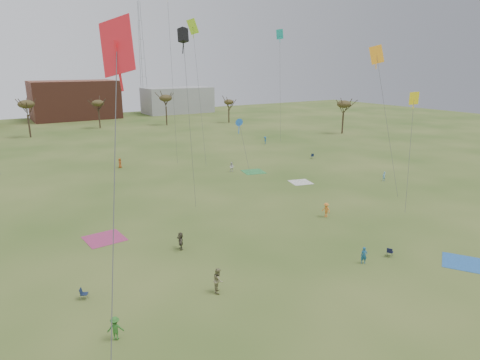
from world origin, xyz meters
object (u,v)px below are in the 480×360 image
camp_chair_center (390,254)px  radio_tower (142,58)px  camp_chair_right (312,157)px  flyer_near_center (115,328)px  camp_chair_left (84,296)px  flyer_near_right (364,255)px

camp_chair_center → radio_tower: radio_tower is taller
camp_chair_right → flyer_near_center: bearing=-81.8°
radio_tower → flyer_near_center: bearing=-110.5°
camp_chair_center → camp_chair_right: size_ratio=1.00×
flyer_near_center → radio_tower: radio_tower is taller
flyer_near_center → camp_chair_right: size_ratio=1.85×
flyer_near_center → camp_chair_left: flyer_near_center is taller
flyer_near_center → radio_tower: 133.86m
camp_chair_right → radio_tower: size_ratio=0.02×
flyer_near_center → radio_tower: (46.43, 124.20, 18.40)m
flyer_near_center → camp_chair_right: bearing=-119.9°
flyer_near_right → camp_chair_left: flyer_near_right is taller
flyer_near_center → camp_chair_right: 57.10m
flyer_near_right → camp_chair_center: flyer_near_right is taller
flyer_near_right → camp_chair_right: (24.79, 34.50, -0.50)m
camp_chair_center → radio_tower: size_ratio=0.02×
flyer_near_right → camp_chair_left: (-22.23, 7.17, -0.50)m
radio_tower → camp_chair_right: bearing=-90.0°
flyer_near_right → radio_tower: bearing=112.4°
camp_chair_left → camp_chair_center: size_ratio=1.00×
flyer_near_right → camp_chair_center: size_ratio=1.75×
camp_chair_center → flyer_near_right: bearing=58.0°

